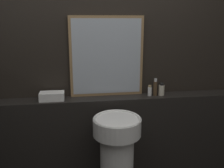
{
  "coord_description": "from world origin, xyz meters",
  "views": [
    {
      "loc": [
        -0.28,
        -1.04,
        1.66
      ],
      "look_at": [
        0.04,
        1.09,
        1.11
      ],
      "focal_mm": 40.0,
      "sensor_mm": 36.0,
      "label": 1
    }
  ],
  "objects_px": {
    "conditioner_bottle": "(155,88)",
    "lotion_bottle": "(161,90)",
    "towel_stack": "(52,96)",
    "shampoo_bottle": "(150,91)",
    "pedestal_sink": "(117,160)",
    "mirror": "(107,57)"
  },
  "relations": [
    {
      "from": "towel_stack",
      "to": "shampoo_bottle",
      "type": "bearing_deg",
      "value": 0.0
    },
    {
      "from": "conditioner_bottle",
      "to": "lotion_bottle",
      "type": "distance_m",
      "value": 0.07
    },
    {
      "from": "towel_stack",
      "to": "shampoo_bottle",
      "type": "relative_size",
      "value": 2.11
    },
    {
      "from": "mirror",
      "to": "shampoo_bottle",
      "type": "height_order",
      "value": "mirror"
    },
    {
      "from": "mirror",
      "to": "towel_stack",
      "type": "relative_size",
      "value": 3.42
    },
    {
      "from": "mirror",
      "to": "conditioner_bottle",
      "type": "bearing_deg",
      "value": -10.07
    },
    {
      "from": "mirror",
      "to": "conditioner_bottle",
      "type": "xyz_separation_m",
      "value": [
        0.46,
        -0.08,
        -0.3
      ]
    },
    {
      "from": "lotion_bottle",
      "to": "towel_stack",
      "type": "bearing_deg",
      "value": -180.0
    },
    {
      "from": "towel_stack",
      "to": "shampoo_bottle",
      "type": "distance_m",
      "value": 0.92
    },
    {
      "from": "lotion_bottle",
      "to": "conditioner_bottle",
      "type": "bearing_deg",
      "value": -180.0
    },
    {
      "from": "mirror",
      "to": "shampoo_bottle",
      "type": "distance_m",
      "value": 0.53
    },
    {
      "from": "pedestal_sink",
      "to": "conditioner_bottle",
      "type": "bearing_deg",
      "value": 40.8
    },
    {
      "from": "shampoo_bottle",
      "to": "mirror",
      "type": "bearing_deg",
      "value": 168.62
    },
    {
      "from": "pedestal_sink",
      "to": "conditioner_bottle",
      "type": "distance_m",
      "value": 0.78
    },
    {
      "from": "pedestal_sink",
      "to": "mirror",
      "type": "bearing_deg",
      "value": 92.81
    },
    {
      "from": "pedestal_sink",
      "to": "mirror",
      "type": "height_order",
      "value": "mirror"
    },
    {
      "from": "conditioner_bottle",
      "to": "towel_stack",
      "type": "bearing_deg",
      "value": 180.0
    },
    {
      "from": "mirror",
      "to": "shampoo_bottle",
      "type": "relative_size",
      "value": 7.21
    },
    {
      "from": "mirror",
      "to": "lotion_bottle",
      "type": "relative_size",
      "value": 6.18
    },
    {
      "from": "conditioner_bottle",
      "to": "lotion_bottle",
      "type": "height_order",
      "value": "conditioner_bottle"
    },
    {
      "from": "lotion_bottle",
      "to": "pedestal_sink",
      "type": "bearing_deg",
      "value": -142.98
    },
    {
      "from": "towel_stack",
      "to": "conditioner_bottle",
      "type": "distance_m",
      "value": 0.98
    }
  ]
}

